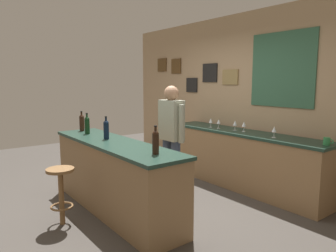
{
  "coord_description": "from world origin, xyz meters",
  "views": [
    {
      "loc": [
        3.55,
        -2.24,
        1.69
      ],
      "look_at": [
        0.03,
        0.45,
        1.05
      ],
      "focal_mm": 33.76,
      "sensor_mm": 36.0,
      "label": 1
    }
  ],
  "objects_px": {
    "bartender": "(171,134)",
    "wine_bottle_d": "(156,141)",
    "wine_glass_d": "(244,125)",
    "wine_bottle_a": "(82,122)",
    "wine_glass_c": "(235,124)",
    "wine_bottle_c": "(106,129)",
    "wine_bottle_b": "(87,125)",
    "coffee_mug": "(327,141)",
    "wine_glass_a": "(211,121)",
    "wine_glass_e": "(274,130)",
    "wine_glass_b": "(219,122)",
    "bar_stool": "(61,187)"
  },
  "relations": [
    {
      "from": "wine_glass_a",
      "to": "wine_glass_d",
      "type": "relative_size",
      "value": 1.0
    },
    {
      "from": "wine_glass_d",
      "to": "wine_bottle_a",
      "type": "bearing_deg",
      "value": -126.07
    },
    {
      "from": "wine_glass_b",
      "to": "wine_bottle_d",
      "type": "bearing_deg",
      "value": -64.0
    },
    {
      "from": "wine_glass_b",
      "to": "wine_glass_c",
      "type": "distance_m",
      "value": 0.31
    },
    {
      "from": "wine_glass_c",
      "to": "wine_glass_b",
      "type": "bearing_deg",
      "value": -168.84
    },
    {
      "from": "wine_glass_c",
      "to": "wine_glass_e",
      "type": "distance_m",
      "value": 0.77
    },
    {
      "from": "wine_bottle_c",
      "to": "wine_bottle_d",
      "type": "xyz_separation_m",
      "value": [
        1.1,
        0.02,
        0.0
      ]
    },
    {
      "from": "wine_bottle_d",
      "to": "wine_glass_e",
      "type": "relative_size",
      "value": 1.97
    },
    {
      "from": "wine_glass_c",
      "to": "bartender",
      "type": "bearing_deg",
      "value": -97.03
    },
    {
      "from": "wine_glass_a",
      "to": "coffee_mug",
      "type": "relative_size",
      "value": 1.24
    },
    {
      "from": "wine_bottle_a",
      "to": "wine_glass_c",
      "type": "relative_size",
      "value": 1.97
    },
    {
      "from": "wine_bottle_b",
      "to": "wine_bottle_c",
      "type": "height_order",
      "value": "same"
    },
    {
      "from": "bartender",
      "to": "wine_glass_e",
      "type": "bearing_deg",
      "value": 50.42
    },
    {
      "from": "wine_bottle_b",
      "to": "wine_glass_e",
      "type": "distance_m",
      "value": 2.66
    },
    {
      "from": "wine_glass_c",
      "to": "wine_glass_d",
      "type": "relative_size",
      "value": 1.0
    },
    {
      "from": "wine_glass_d",
      "to": "wine_bottle_c",
      "type": "bearing_deg",
      "value": -106.69
    },
    {
      "from": "wine_bottle_b",
      "to": "wine_bottle_c",
      "type": "distance_m",
      "value": 0.56
    },
    {
      "from": "bar_stool",
      "to": "wine_glass_d",
      "type": "bearing_deg",
      "value": 81.19
    },
    {
      "from": "wine_glass_e",
      "to": "wine_glass_a",
      "type": "bearing_deg",
      "value": 179.76
    },
    {
      "from": "bartender",
      "to": "wine_bottle_d",
      "type": "bearing_deg",
      "value": -46.32
    },
    {
      "from": "wine_bottle_b",
      "to": "wine_bottle_d",
      "type": "xyz_separation_m",
      "value": [
        1.66,
        0.05,
        0.0
      ]
    },
    {
      "from": "bartender",
      "to": "coffee_mug",
      "type": "xyz_separation_m",
      "value": [
        1.61,
        1.17,
        0.01
      ]
    },
    {
      "from": "wine_glass_a",
      "to": "coffee_mug",
      "type": "bearing_deg",
      "value": 1.95
    },
    {
      "from": "wine_glass_e",
      "to": "wine_glass_c",
      "type": "bearing_deg",
      "value": 174.54
    },
    {
      "from": "coffee_mug",
      "to": "wine_glass_c",
      "type": "bearing_deg",
      "value": 179.91
    },
    {
      "from": "wine_bottle_b",
      "to": "wine_glass_a",
      "type": "relative_size",
      "value": 1.97
    },
    {
      "from": "wine_bottle_b",
      "to": "coffee_mug",
      "type": "distance_m",
      "value": 3.22
    },
    {
      "from": "wine_bottle_b",
      "to": "coffee_mug",
      "type": "xyz_separation_m",
      "value": [
        2.48,
        2.06,
        -0.11
      ]
    },
    {
      "from": "wine_bottle_b",
      "to": "coffee_mug",
      "type": "bearing_deg",
      "value": 39.72
    },
    {
      "from": "wine_bottle_a",
      "to": "wine_bottle_c",
      "type": "xyz_separation_m",
      "value": [
        0.87,
        -0.02,
        0.0
      ]
    },
    {
      "from": "wine_glass_e",
      "to": "coffee_mug",
      "type": "height_order",
      "value": "wine_glass_e"
    },
    {
      "from": "bar_stool",
      "to": "wine_glass_e",
      "type": "bearing_deg",
      "value": 68.79
    },
    {
      "from": "wine_glass_c",
      "to": "wine_bottle_c",
      "type": "bearing_deg",
      "value": -102.51
    },
    {
      "from": "wine_bottle_a",
      "to": "coffee_mug",
      "type": "bearing_deg",
      "value": 35.84
    },
    {
      "from": "wine_glass_b",
      "to": "wine_glass_a",
      "type": "bearing_deg",
      "value": -177.1
    },
    {
      "from": "bar_stool",
      "to": "wine_bottle_d",
      "type": "relative_size",
      "value": 2.22
    },
    {
      "from": "wine_bottle_a",
      "to": "wine_glass_a",
      "type": "height_order",
      "value": "wine_bottle_a"
    },
    {
      "from": "bar_stool",
      "to": "wine_bottle_b",
      "type": "bearing_deg",
      "value": 138.32
    },
    {
      "from": "wine_bottle_d",
      "to": "wine_glass_c",
      "type": "height_order",
      "value": "wine_bottle_d"
    },
    {
      "from": "wine_glass_a",
      "to": "wine_glass_e",
      "type": "relative_size",
      "value": 1.0
    },
    {
      "from": "wine_glass_e",
      "to": "wine_glass_d",
      "type": "bearing_deg",
      "value": 171.38
    },
    {
      "from": "wine_bottle_b",
      "to": "wine_glass_b",
      "type": "relative_size",
      "value": 1.97
    },
    {
      "from": "bartender",
      "to": "wine_glass_a",
      "type": "relative_size",
      "value": 10.45
    },
    {
      "from": "wine_bottle_a",
      "to": "wine_bottle_d",
      "type": "relative_size",
      "value": 1.0
    },
    {
      "from": "wine_glass_b",
      "to": "wine_glass_c",
      "type": "xyz_separation_m",
      "value": [
        0.3,
        0.06,
        0.0
      ]
    },
    {
      "from": "wine_glass_b",
      "to": "wine_glass_e",
      "type": "distance_m",
      "value": 1.07
    },
    {
      "from": "bar_stool",
      "to": "wine_glass_b",
      "type": "distance_m",
      "value": 2.72
    },
    {
      "from": "bartender",
      "to": "wine_glass_e",
      "type": "height_order",
      "value": "bartender"
    },
    {
      "from": "wine_glass_b",
      "to": "wine_bottle_a",
      "type": "bearing_deg",
      "value": -117.44
    },
    {
      "from": "bar_stool",
      "to": "wine_glass_e",
      "type": "xyz_separation_m",
      "value": [
        1.03,
        2.65,
        0.55
      ]
    }
  ]
}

